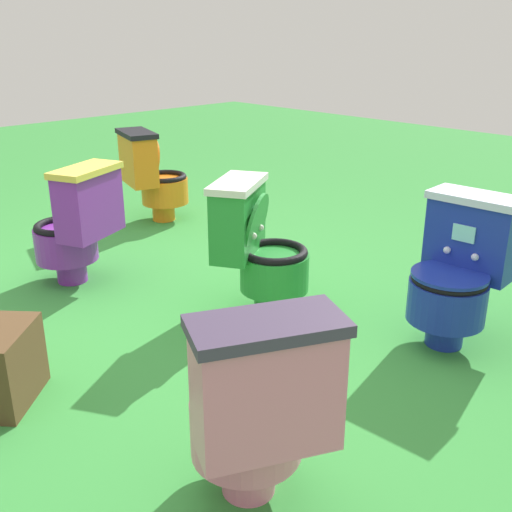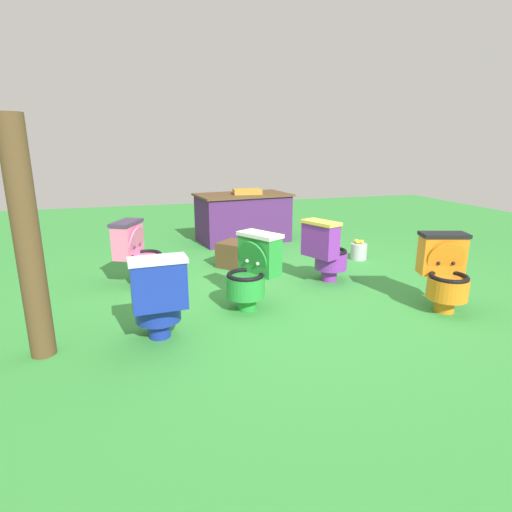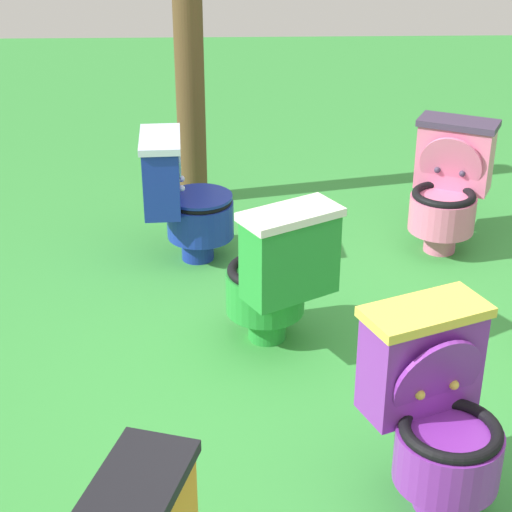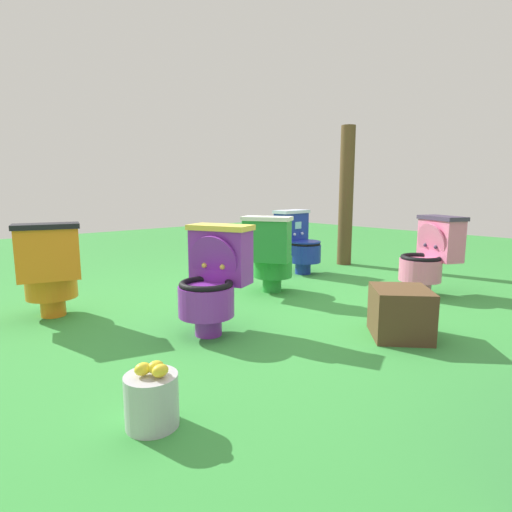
{
  "view_description": "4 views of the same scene",
  "coord_description": "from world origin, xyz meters",
  "px_view_note": "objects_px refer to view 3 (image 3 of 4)",
  "views": [
    {
      "loc": [
        -2.59,
        1.67,
        1.47
      ],
      "look_at": [
        -0.49,
        -0.37,
        0.36
      ],
      "focal_mm": 42.61,
      "sensor_mm": 36.0,
      "label": 1
    },
    {
      "loc": [
        -1.46,
        -4.06,
        1.54
      ],
      "look_at": [
        -0.28,
        -0.11,
        0.42
      ],
      "focal_mm": 28.92,
      "sensor_mm": 36.0,
      "label": 2
    },
    {
      "loc": [
        3.0,
        -0.64,
        2.18
      ],
      "look_at": [
        -0.38,
        -0.54,
        0.48
      ],
      "focal_mm": 60.19,
      "sensor_mm": 36.0,
      "label": 3
    },
    {
      "loc": [
        2.21,
        2.26,
        0.97
      ],
      "look_at": [
        0.01,
        -0.17,
        0.43
      ],
      "focal_mm": 28.99,
      "sensor_mm": 36.0,
      "label": 4
    }
  ],
  "objects_px": {
    "toilet_pink": "(448,186)",
    "toilet_blue": "(183,198)",
    "wooden_post": "(189,66)",
    "toilet_purple": "(435,409)",
    "toilet_green": "(276,274)"
  },
  "relations": [
    {
      "from": "toilet_purple",
      "to": "toilet_blue",
      "type": "height_order",
      "value": "same"
    },
    {
      "from": "toilet_blue",
      "to": "wooden_post",
      "type": "relative_size",
      "value": 0.42
    },
    {
      "from": "toilet_blue",
      "to": "toilet_purple",
      "type": "bearing_deg",
      "value": 23.21
    },
    {
      "from": "toilet_pink",
      "to": "toilet_green",
      "type": "xyz_separation_m",
      "value": [
        1.04,
        -1.02,
        0.0
      ]
    },
    {
      "from": "toilet_purple",
      "to": "toilet_green",
      "type": "height_order",
      "value": "same"
    },
    {
      "from": "toilet_blue",
      "to": "toilet_green",
      "type": "relative_size",
      "value": 1.0
    },
    {
      "from": "toilet_purple",
      "to": "wooden_post",
      "type": "xyz_separation_m",
      "value": [
        -2.8,
        -0.95,
        0.5
      ]
    },
    {
      "from": "toilet_blue",
      "to": "wooden_post",
      "type": "xyz_separation_m",
      "value": [
        -0.87,
        0.02,
        0.5
      ]
    },
    {
      "from": "toilet_blue",
      "to": "toilet_pink",
      "type": "bearing_deg",
      "value": 91.63
    },
    {
      "from": "toilet_purple",
      "to": "toilet_green",
      "type": "bearing_deg",
      "value": -86.82
    },
    {
      "from": "toilet_purple",
      "to": "toilet_green",
      "type": "relative_size",
      "value": 1.0
    },
    {
      "from": "toilet_pink",
      "to": "wooden_post",
      "type": "bearing_deg",
      "value": -0.64
    },
    {
      "from": "toilet_pink",
      "to": "toilet_blue",
      "type": "relative_size",
      "value": 1.0
    },
    {
      "from": "toilet_purple",
      "to": "toilet_pink",
      "type": "bearing_deg",
      "value": -127.2
    },
    {
      "from": "toilet_blue",
      "to": "toilet_green",
      "type": "height_order",
      "value": "same"
    }
  ]
}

